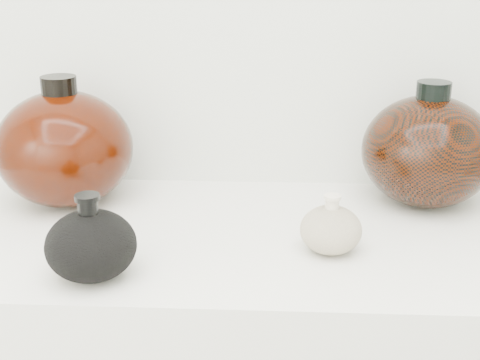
{
  "coord_description": "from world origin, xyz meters",
  "views": [
    {
      "loc": [
        0.08,
        -0.08,
        1.36
      ],
      "look_at": [
        0.03,
        0.92,
        1.0
      ],
      "focal_mm": 50.0,
      "sensor_mm": 36.0,
      "label": 1
    }
  ],
  "objects_px": {
    "black_gourd_vase": "(91,245)",
    "cream_gourd_vase": "(331,229)",
    "left_round_pot": "(65,148)",
    "right_round_pot": "(428,151)"
  },
  "relations": [
    {
      "from": "cream_gourd_vase",
      "to": "left_round_pot",
      "type": "height_order",
      "value": "left_round_pot"
    },
    {
      "from": "black_gourd_vase",
      "to": "left_round_pot",
      "type": "xyz_separation_m",
      "value": [
        -0.12,
        0.29,
        0.05
      ]
    },
    {
      "from": "black_gourd_vase",
      "to": "cream_gourd_vase",
      "type": "relative_size",
      "value": 1.3
    },
    {
      "from": "right_round_pot",
      "to": "left_round_pot",
      "type": "bearing_deg",
      "value": -177.46
    },
    {
      "from": "black_gourd_vase",
      "to": "right_round_pot",
      "type": "xyz_separation_m",
      "value": [
        0.54,
        0.32,
        0.05
      ]
    },
    {
      "from": "black_gourd_vase",
      "to": "cream_gourd_vase",
      "type": "distance_m",
      "value": 0.37
    },
    {
      "from": "black_gourd_vase",
      "to": "cream_gourd_vase",
      "type": "xyz_separation_m",
      "value": [
        0.35,
        0.1,
        -0.01
      ]
    },
    {
      "from": "black_gourd_vase",
      "to": "cream_gourd_vase",
      "type": "height_order",
      "value": "black_gourd_vase"
    },
    {
      "from": "cream_gourd_vase",
      "to": "right_round_pot",
      "type": "xyz_separation_m",
      "value": [
        0.19,
        0.22,
        0.06
      ]
    },
    {
      "from": "cream_gourd_vase",
      "to": "right_round_pot",
      "type": "relative_size",
      "value": 0.34
    }
  ]
}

